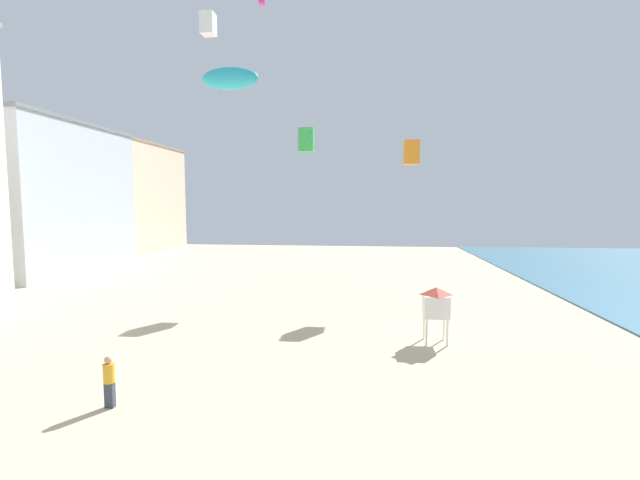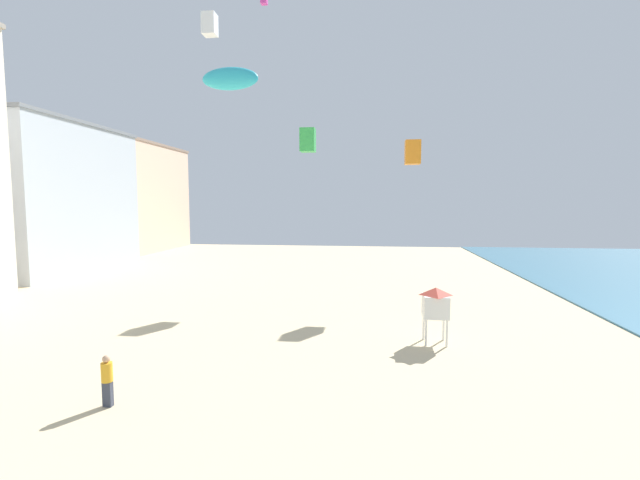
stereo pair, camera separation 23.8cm
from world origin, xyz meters
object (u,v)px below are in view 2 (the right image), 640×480
kite_flyer (107,378)px  kite_cyan_parafoil (230,79)px  kite_orange_box (413,152)px  kite_white_box (210,24)px  kite_green_box (308,140)px  lifeguard_stand (436,303)px

kite_flyer → kite_cyan_parafoil: 14.54m
kite_flyer → kite_orange_box: 22.00m
kite_flyer → kite_white_box: (-2.42, 15.77, 16.91)m
kite_flyer → kite_white_box: size_ratio=1.20×
kite_flyer → kite_cyan_parafoil: bearing=-57.5°
kite_green_box → kite_orange_box: 7.24m
lifeguard_stand → kite_white_box: 22.51m
kite_flyer → kite_orange_box: bearing=-82.2°
lifeguard_stand → kite_orange_box: (-0.24, 9.72, 7.79)m
lifeguard_stand → kite_orange_box: 12.46m
kite_white_box → kite_green_box: bearing=20.0°
kite_green_box → kite_cyan_parafoil: bearing=-105.2°
kite_orange_box → kite_cyan_parafoil: size_ratio=0.55×
kite_orange_box → kite_cyan_parafoil: kite_cyan_parafoil is taller
kite_cyan_parafoil → kite_orange_box: bearing=40.6°
kite_white_box → kite_green_box: 9.65m
kite_flyer → kite_green_box: (3.66, 17.98, 9.74)m
kite_orange_box → kite_flyer: bearing=-122.2°
lifeguard_stand → kite_white_box: size_ratio=1.86×
kite_flyer → kite_orange_box: size_ratio=1.05×
kite_green_box → kite_orange_box: bearing=-7.1°
kite_white_box → kite_orange_box: size_ratio=0.88×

